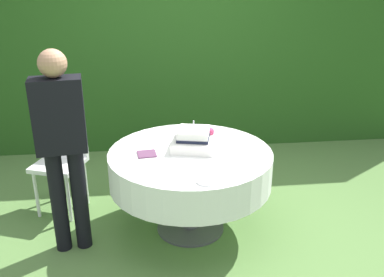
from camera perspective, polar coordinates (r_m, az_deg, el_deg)
The scene contains 9 objects.
ground_plane at distance 3.72m, azimuth -0.22°, elevation -12.14°, with size 20.00×20.00×0.00m, color #547A3D.
foliage_hedge at distance 5.18m, azimuth -2.79°, elevation 13.27°, with size 6.95×0.46×2.64m, color #234C19.
cake_table at distance 3.43m, azimuth -0.23°, elevation -3.93°, with size 1.33×1.33×0.73m.
wedding_cake at distance 3.41m, azimuth 0.29°, elevation -0.17°, with size 0.41×0.41×0.24m.
serving_plate_near at distance 2.89m, azimuth 1.97°, elevation -5.88°, with size 0.14×0.14×0.01m, color white.
serving_plate_far at distance 3.39m, azimuth 5.61°, elevation -1.70°, with size 0.14×0.14×0.01m, color white.
napkin_stack at distance 3.33m, azimuth -6.21°, elevation -2.11°, with size 0.15×0.15×0.01m, color #603856.
garden_chair at distance 3.98m, azimuth -17.34°, elevation -2.01°, with size 0.51×0.51×0.89m.
standing_person at distance 3.20m, azimuth -17.40°, elevation -0.29°, with size 0.38×0.24×1.60m.
Camera 1 is at (-0.34, -3.08, 2.07)m, focal length 38.92 mm.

